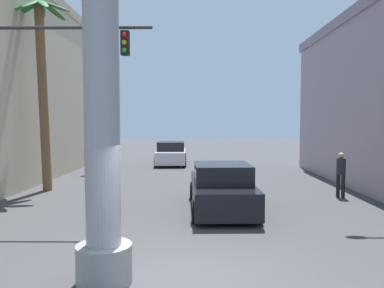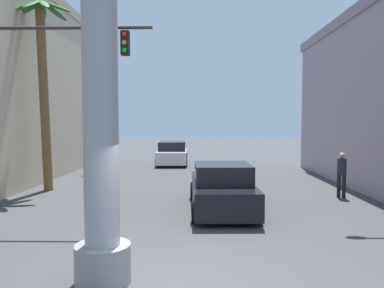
% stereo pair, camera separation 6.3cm
% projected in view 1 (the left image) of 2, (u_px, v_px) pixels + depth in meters
% --- Properties ---
extents(ground_plane, '(92.54, 92.54, 0.00)m').
position_uv_depth(ground_plane, '(194.00, 187.00, 16.66)').
color(ground_plane, '#424244').
extents(traffic_light_mast, '(5.37, 0.32, 5.74)m').
position_uv_depth(traffic_light_mast, '(30.00, 82.00, 10.98)').
color(traffic_light_mast, '#333333').
rests_on(traffic_light_mast, ground).
extents(car_lead, '(2.15, 4.79, 1.56)m').
position_uv_depth(car_lead, '(221.00, 189.00, 12.30)').
color(car_lead, black).
rests_on(car_lead, ground).
extents(car_far, '(2.18, 4.68, 1.56)m').
position_uv_depth(car_far, '(171.00, 154.00, 25.58)').
color(car_far, black).
rests_on(car_far, ground).
extents(palm_tree_mid_left, '(2.48, 2.45, 7.92)m').
position_uv_depth(palm_tree_mid_left, '(42.00, 75.00, 15.56)').
color(palm_tree_mid_left, brown).
rests_on(palm_tree_mid_left, ground).
extents(pedestrian_far_left, '(0.48, 0.48, 1.69)m').
position_uv_depth(pedestrian_far_left, '(87.00, 157.00, 20.36)').
color(pedestrian_far_left, gray).
rests_on(pedestrian_far_left, ground).
extents(pedestrian_mid_right, '(0.48, 0.48, 1.74)m').
position_uv_depth(pedestrian_mid_right, '(341.00, 171.00, 14.26)').
color(pedestrian_mid_right, black).
rests_on(pedestrian_mid_right, ground).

